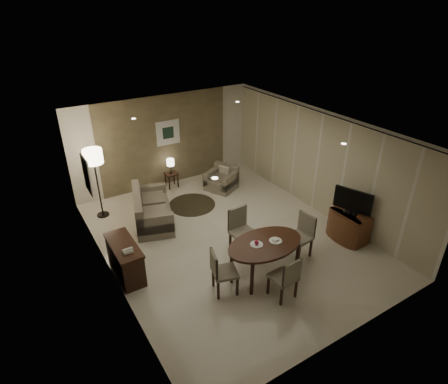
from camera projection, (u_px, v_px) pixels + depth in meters
room_shell at (219, 181)px, 8.62m from camera, size 5.50×7.00×2.70m
taupe_accent at (165, 141)px, 10.94m from camera, size 3.96×0.03×2.70m
curtain_wall at (317, 163)px, 9.58m from camera, size 0.08×6.70×2.58m
curtain_rod at (323, 113)px, 8.96m from camera, size 0.03×6.80×0.03m
art_back_frame at (168, 133)px, 10.85m from camera, size 0.72×0.03×0.72m
art_back_canvas at (168, 133)px, 10.83m from camera, size 0.34×0.01×0.34m
art_left_frame at (87, 175)px, 7.72m from camera, size 0.03×0.60×0.80m
art_left_canvas at (87, 175)px, 7.73m from camera, size 0.01×0.46×0.64m
downlight_nl at (215, 178)px, 5.69m from camera, size 0.10×0.10×0.01m
downlight_nr at (344, 144)px, 6.99m from camera, size 0.10×0.10×0.01m
downlight_fl at (134, 119)px, 8.39m from camera, size 0.10×0.10×0.01m
downlight_fr at (237, 102)px, 9.69m from camera, size 0.10×0.10×0.01m
console_desk at (125, 260)px, 7.62m from camera, size 0.48×1.20×0.75m
telephone at (128, 250)px, 7.20m from camera, size 0.20×0.14×0.09m
tv_cabinet at (349, 226)px, 8.77m from camera, size 0.48×0.90×0.70m
flat_tv at (353, 201)px, 8.45m from camera, size 0.36×0.85×0.60m
dining_table at (264, 259)px, 7.63m from camera, size 1.64×1.02×0.77m
chair_near at (283, 276)px, 7.03m from camera, size 0.47×0.47×0.93m
chair_far at (244, 233)px, 8.21m from camera, size 0.53×0.53×1.05m
chair_left at (225, 272)px, 7.14m from camera, size 0.56×0.56×0.94m
chair_right at (299, 237)px, 8.12m from camera, size 0.53×0.53×0.99m
plate_a at (256, 244)px, 7.40m from camera, size 0.26×0.26×0.02m
plate_b at (276, 241)px, 7.51m from camera, size 0.26×0.26×0.02m
fruit_apple at (257, 242)px, 7.38m from camera, size 0.09×0.09×0.09m
napkin at (276, 240)px, 7.50m from camera, size 0.12×0.08×0.03m
round_rug at (192, 205)px, 10.34m from camera, size 1.29×1.29×0.01m
sofa at (152, 207)px, 9.40m from camera, size 1.94×1.36×0.83m
armchair at (221, 178)px, 11.02m from camera, size 1.02×1.04×0.70m
side_table at (172, 180)px, 11.22m from camera, size 0.35×0.35×0.45m
table_lamp at (171, 165)px, 11.00m from camera, size 0.22×0.22×0.50m
floor_lamp at (98, 184)px, 9.43m from camera, size 0.47×0.47×1.85m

